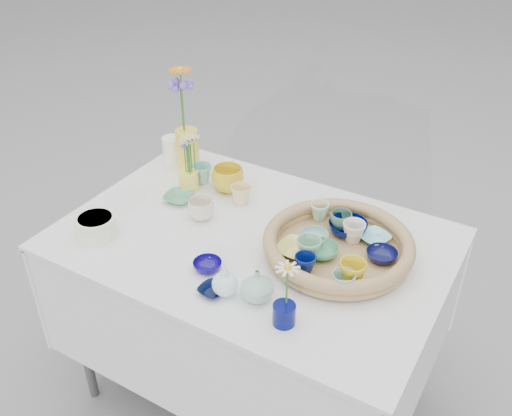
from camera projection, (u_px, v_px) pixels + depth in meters
The scene contains 34 objects.
ground at pixel (253, 390), 2.30m from camera, with size 80.00×80.00×0.00m, color gray.
display_table at pixel (253, 390), 2.30m from camera, with size 1.26×0.86×0.77m, color white, non-canonical shape.
wicker_tray at pixel (338, 246), 1.78m from camera, with size 0.47×0.47×0.08m, color olive, non-canonical shape.
tray_ceramic_0 at pixel (348, 227), 1.87m from camera, with size 0.13×0.13×0.04m, color #000C4B.
tray_ceramic_1 at pixel (382, 255), 1.75m from camera, with size 0.10×0.10×0.03m, color #0C0E40.
tray_ceramic_2 at pixel (352, 273), 1.65m from camera, with size 0.08×0.08×0.08m, color yellow.
tray_ceramic_3 at pixel (321, 251), 1.77m from camera, with size 0.10×0.10×0.03m, color #459868.
tray_ceramic_4 at pixel (309, 249), 1.74m from camera, with size 0.08×0.08×0.07m, color #7DB993.
tray_ceramic_5 at pixel (314, 237), 1.83m from camera, with size 0.09×0.09×0.03m, color #93BFBC.
tray_ceramic_6 at pixel (320, 211), 1.93m from camera, with size 0.07×0.07×0.06m, color #B3ECCC.
tray_ceramic_7 at pixel (354, 232), 1.82m from camera, with size 0.07×0.07×0.07m, color white.
tray_ceramic_8 at pixel (374, 238), 1.83m from camera, with size 0.10×0.10×0.02m, color #89DAEE.
tray_ceramic_9 at pixel (305, 264), 1.69m from camera, with size 0.07×0.07×0.06m, color navy.
tray_ceramic_10 at pixel (297, 250), 1.77m from camera, with size 0.12×0.12×0.03m, color #DFD964.
tray_ceramic_11 at pixel (343, 283), 1.62m from camera, with size 0.07×0.07×0.06m, color #76B9B2.
tray_ceramic_12 at pixel (341, 221), 1.88m from camera, with size 0.07×0.07×0.06m, color #48775D.
loose_ceramic_0 at pixel (228, 179), 2.11m from camera, with size 0.12×0.12×0.09m, color gold.
loose_ceramic_1 at pixel (241, 195), 2.04m from camera, with size 0.08×0.08×0.07m, color #F6D691.
loose_ceramic_2 at pixel (179, 198), 2.07m from camera, with size 0.11×0.11×0.03m, color #57A073.
loose_ceramic_3 at pixel (201, 209), 1.96m from camera, with size 0.09×0.09×0.07m, color beige.
loose_ceramic_4 at pixel (208, 266), 1.74m from camera, with size 0.09×0.09×0.03m, color #0E0366.
loose_ceramic_5 at pixel (202, 174), 2.17m from camera, with size 0.08×0.08×0.07m, color #7FBEB5.
loose_ceramic_6 at pixel (213, 290), 1.65m from camera, with size 0.08×0.08×0.02m, color black.
fluted_bowl at pixel (96, 226), 1.88m from camera, with size 0.13×0.13×0.07m, color #EFF1CD, non-canonical shape.
bud_vase_paleblue at pixel (225, 279), 1.62m from camera, with size 0.07×0.07×0.11m, color white, non-canonical shape.
bud_vase_seafoam at pixel (257, 285), 1.61m from camera, with size 0.10×0.10×0.10m, color #94C4B1.
bud_vase_cobalt at pixel (284, 314), 1.54m from camera, with size 0.06×0.06×0.06m, color #040A50.
single_daisy at pixel (287, 286), 1.50m from camera, with size 0.08×0.08×0.14m, color white, non-canonical shape.
tall_vase_yellow at pixel (188, 150), 2.23m from camera, with size 0.09×0.09×0.17m, color yellow.
gerbera at pixel (182, 101), 2.12m from camera, with size 0.10×0.10×0.26m, color orange, non-canonical shape.
hydrangea at pixel (182, 107), 2.15m from camera, with size 0.07×0.07×0.25m, color #8657CE, non-canonical shape.
white_pitcher at pixel (172, 149), 2.30m from camera, with size 0.11×0.08×0.10m, color white, non-canonical shape.
daisy_cup at pixel (189, 181), 2.11m from camera, with size 0.07×0.07×0.08m, color #FCEF4F.
daisy_posy at pixel (191, 153), 2.05m from camera, with size 0.08×0.08×0.16m, color silver, non-canonical shape.
Camera 1 is at (0.78, -1.31, 1.88)m, focal length 40.00 mm.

